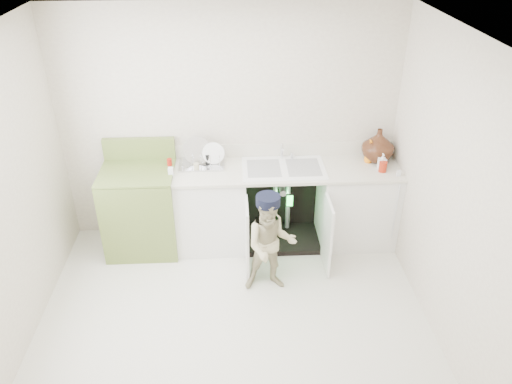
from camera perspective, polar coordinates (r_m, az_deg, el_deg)
ground at (r=4.67m, az=-2.55°, el=-14.31°), size 3.50×3.50×0.00m
room_shell at (r=3.89m, az=-2.96°, el=-1.10°), size 6.00×5.50×1.26m
counter_run at (r=5.36m, az=3.44°, el=-1.21°), size 2.44×1.02×1.25m
avocado_stove at (r=5.39m, az=-12.95°, el=-1.82°), size 0.74×0.65×1.16m
repair_worker at (r=4.68m, az=1.67°, el=-5.91°), size 0.50×0.63×1.02m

